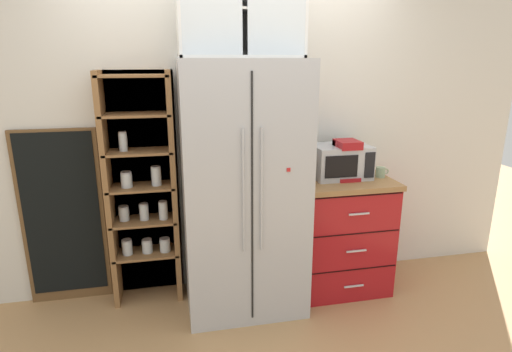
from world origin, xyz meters
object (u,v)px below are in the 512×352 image
object	(u,v)px
refrigerator	(243,189)
coffee_maker	(345,159)
mug_sage	(381,172)
bottle_amber	(303,163)
microwave	(340,161)
chalkboard_menu	(63,217)
mug_red	(342,171)

from	to	relation	value
refrigerator	coffee_maker	size ratio (longest dim) A/B	5.98
mug_sage	bottle_amber	xyz separation A→B (m)	(-0.61, 0.12, 0.08)
refrigerator	microwave	xyz separation A→B (m)	(0.81, 0.11, 0.14)
bottle_amber	chalkboard_menu	distance (m)	1.89
coffee_maker	mug_sage	world-z (taller)	coffee_maker
refrigerator	mug_sage	world-z (taller)	refrigerator
refrigerator	coffee_maker	distance (m)	0.85
refrigerator	mug_sage	xyz separation A→B (m)	(1.13, 0.04, 0.05)
microwave	bottle_amber	world-z (taller)	bottle_amber
bottle_amber	chalkboard_menu	world-z (taller)	chalkboard_menu
mug_sage	refrigerator	bearing A→B (deg)	-177.76
bottle_amber	mug_sage	bearing A→B (deg)	-11.11
coffee_maker	bottle_amber	xyz separation A→B (m)	(-0.31, 0.09, -0.04)
mug_red	chalkboard_menu	world-z (taller)	chalkboard_menu
chalkboard_menu	microwave	bearing A→B (deg)	-5.55
microwave	mug_sage	size ratio (longest dim) A/B	4.01
chalkboard_menu	coffee_maker	bearing A→B (deg)	-6.59
coffee_maker	mug_red	world-z (taller)	coffee_maker
coffee_maker	chalkboard_menu	bearing A→B (deg)	173.41
mug_red	microwave	bearing A→B (deg)	-150.15
refrigerator	coffee_maker	bearing A→B (deg)	4.94
bottle_amber	mug_red	bearing A→B (deg)	-6.65
microwave	coffee_maker	distance (m)	0.05
mug_sage	chalkboard_menu	world-z (taller)	chalkboard_menu
microwave	bottle_amber	size ratio (longest dim) A/B	1.64
microwave	chalkboard_menu	bearing A→B (deg)	174.45
mug_red	refrigerator	bearing A→B (deg)	-171.32
microwave	mug_sage	bearing A→B (deg)	-12.35
mug_sage	chalkboard_menu	size ratio (longest dim) A/B	0.08
coffee_maker	mug_red	bearing A→B (deg)	87.97
refrigerator	microwave	bearing A→B (deg)	8.01
coffee_maker	mug_red	distance (m)	0.12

